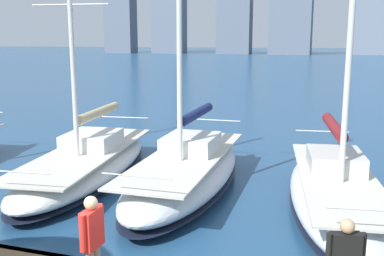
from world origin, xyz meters
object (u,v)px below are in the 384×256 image
(sailboat_navy, at_px, (187,171))
(person_red_shirt, at_px, (92,235))
(sailboat_maroon, at_px, (336,190))
(sailboat_tan, at_px, (87,162))

(sailboat_navy, height_order, person_red_shirt, sailboat_navy)
(sailboat_maroon, xyz_separation_m, sailboat_tan, (8.42, -0.78, -0.10))
(sailboat_maroon, distance_m, sailboat_tan, 8.46)
(person_red_shirt, bearing_deg, sailboat_tan, -58.53)
(sailboat_tan, bearing_deg, sailboat_maroon, 174.74)
(sailboat_maroon, xyz_separation_m, sailboat_navy, (4.62, -0.54, 0.00))
(sailboat_maroon, distance_m, person_red_shirt, 7.71)
(sailboat_maroon, xyz_separation_m, person_red_shirt, (3.92, 6.57, 0.96))
(person_red_shirt, bearing_deg, sailboat_maroon, -120.85)
(sailboat_navy, relative_size, sailboat_tan, 1.08)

